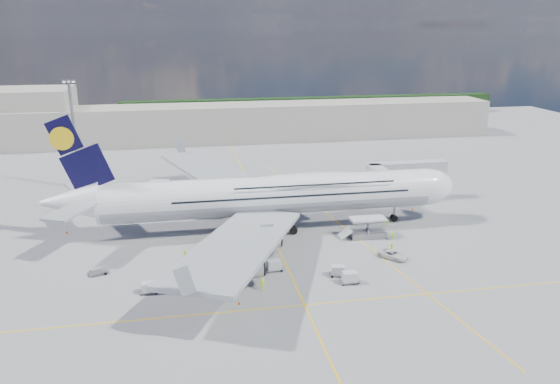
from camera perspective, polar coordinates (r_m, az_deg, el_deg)
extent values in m
plane|color=gray|center=(95.14, -0.11, -6.01)|extent=(300.00, 300.00, 0.00)
cube|color=yellow|center=(95.14, -0.11, -6.01)|extent=(0.25, 220.00, 0.01)
cube|color=yellow|center=(77.50, 2.58, -11.71)|extent=(120.00, 0.25, 0.01)
cube|color=yellow|center=(107.27, 6.32, -3.39)|extent=(14.16, 99.06, 0.01)
cylinder|color=white|center=(102.05, -1.11, -0.33)|extent=(62.00, 7.20, 7.20)
cylinder|color=#9EA0A5|center=(102.09, -1.11, -0.41)|extent=(60.76, 7.13, 7.13)
ellipsoid|color=white|center=(103.01, 3.28, 0.96)|extent=(36.00, 6.84, 3.76)
ellipsoid|color=white|center=(111.09, 14.88, 0.54)|extent=(11.52, 7.20, 7.20)
ellipsoid|color=black|center=(112.32, 16.40, 0.92)|extent=(3.84, 4.16, 1.44)
cone|color=white|center=(102.57, -21.09, -0.94)|extent=(10.00, 6.84, 6.84)
cube|color=black|center=(100.00, -20.49, 3.92)|extent=(11.02, 0.46, 14.61)
cylinder|color=yellow|center=(99.91, -21.83, 5.23)|extent=(4.00, 0.60, 4.00)
cube|color=#999EA3|center=(120.62, -6.40, 1.72)|extent=(25.49, 39.15, 3.35)
cube|color=#999EA3|center=(82.81, -4.35, -5.49)|extent=(25.49, 39.15, 3.35)
cylinder|color=#B7BABF|center=(114.55, -3.59, -0.29)|extent=(5.20, 3.50, 3.50)
cylinder|color=#B7BABF|center=(124.18, -6.24, 1.02)|extent=(5.20, 3.50, 3.50)
cylinder|color=#B7BABF|center=(91.18, -1.69, -4.90)|extent=(5.20, 3.50, 3.50)
cylinder|color=#B7BABF|center=(81.09, -3.72, -7.84)|extent=(5.20, 3.50, 3.50)
cylinder|color=gray|center=(110.09, 11.86, -1.91)|extent=(0.44, 0.44, 3.80)
cylinder|color=black|center=(110.59, 11.81, -2.67)|extent=(1.30, 0.90, 1.30)
cylinder|color=gray|center=(103.52, -1.10, -2.76)|extent=(0.56, 0.56, 3.80)
cylinder|color=black|center=(106.98, -1.37, -2.92)|extent=(1.50, 0.90, 1.50)
cube|color=#B7B7BC|center=(116.30, 10.44, 1.73)|extent=(3.00, 10.00, 2.60)
cube|color=#B7B7BC|center=(123.74, 13.11, 2.49)|extent=(18.00, 3.00, 2.60)
cylinder|color=gray|center=(120.65, 10.75, 0.51)|extent=(0.80, 0.80, 7.10)
cylinder|color=black|center=(121.56, 10.67, -0.89)|extent=(0.90, 0.80, 0.90)
cylinder|color=gray|center=(127.99, 16.30, 1.07)|extent=(1.00, 1.00, 7.10)
cube|color=gray|center=(128.85, 16.18, -0.27)|extent=(2.00, 2.00, 0.80)
cylinder|color=#B7B7BC|center=(112.89, 11.11, 1.22)|extent=(3.60, 3.60, 2.80)
cube|color=silver|center=(100.65, 9.17, -2.78)|extent=(6.50, 3.20, 0.35)
cube|color=gray|center=(101.67, 9.09, -4.35)|extent=(6.50, 3.20, 1.10)
cube|color=gray|center=(101.14, 9.13, -3.56)|extent=(0.22, 1.99, 3.00)
cylinder|color=black|center=(99.89, 7.90, -4.81)|extent=(0.70, 0.30, 0.70)
cube|color=silver|center=(100.24, 6.83, -4.29)|extent=(2.16, 2.60, 1.60)
cylinder|color=gray|center=(135.68, -20.64, 5.44)|extent=(0.70, 0.70, 25.00)
cube|color=gray|center=(133.94, -21.22, 10.76)|extent=(3.00, 0.40, 0.60)
cube|color=#B2AD9E|center=(184.48, -5.41, 7.22)|extent=(180.00, 16.00, 12.00)
cube|color=#B2AD9E|center=(195.98, -26.57, 6.97)|extent=(40.00, 22.00, 18.00)
cube|color=#193814|center=(235.23, 3.45, 8.89)|extent=(160.00, 6.00, 8.00)
cube|color=gray|center=(82.64, -13.53, -10.03)|extent=(2.76, 1.59, 0.16)
cylinder|color=black|center=(82.30, -14.30, -10.30)|extent=(0.39, 0.16, 0.39)
cylinder|color=black|center=(83.10, -12.77, -9.91)|extent=(0.39, 0.16, 0.39)
cube|color=silver|center=(82.32, -13.57, -9.59)|extent=(2.04, 1.46, 1.34)
cube|color=gray|center=(83.06, -8.50, -9.59)|extent=(2.90, 2.18, 0.15)
cylinder|color=black|center=(82.63, -9.21, -9.85)|extent=(0.38, 0.15, 0.38)
cylinder|color=black|center=(83.59, -7.79, -9.46)|extent=(0.38, 0.15, 0.38)
cube|color=silver|center=(82.75, -8.52, -9.16)|extent=(2.22, 1.86, 1.29)
cube|color=gray|center=(87.07, -0.65, -8.05)|extent=(3.03, 1.90, 0.17)
cylinder|color=black|center=(86.45, -1.33, -8.34)|extent=(0.42, 0.17, 0.42)
cylinder|color=black|center=(87.81, 0.03, -7.92)|extent=(0.42, 0.17, 0.42)
cube|color=silver|center=(86.75, -0.65, -7.60)|extent=(2.26, 1.70, 1.42)
cube|color=gray|center=(90.62, -18.48, -7.94)|extent=(3.39, 2.66, 0.18)
cylinder|color=black|center=(90.32, -19.28, -8.20)|extent=(0.44, 0.18, 0.44)
cylinder|color=black|center=(91.03, -17.68, -7.83)|extent=(0.44, 0.18, 0.44)
cube|color=gray|center=(83.88, 7.28, -9.23)|extent=(2.91, 1.59, 0.17)
cylinder|color=black|center=(83.12, 6.63, -9.55)|extent=(0.42, 0.17, 0.42)
cylinder|color=black|center=(84.75, 7.91, -9.06)|extent=(0.42, 0.17, 0.42)
cube|color=silver|center=(83.54, 7.30, -8.75)|extent=(2.14, 1.48, 1.44)
cube|color=gray|center=(85.93, 6.07, -8.53)|extent=(2.97, 2.09, 0.16)
cylinder|color=black|center=(85.24, 5.46, -8.82)|extent=(0.39, 0.16, 0.39)
cylinder|color=black|center=(86.74, 6.65, -8.38)|extent=(0.39, 0.16, 0.39)
cube|color=silver|center=(85.63, 6.08, -8.09)|extent=(2.26, 1.82, 1.35)
cube|color=silver|center=(85.80, -4.17, -8.27)|extent=(2.86, 2.17, 1.21)
cube|color=black|center=(85.48, -4.18, -7.82)|extent=(1.30, 1.40, 0.46)
cylinder|color=black|center=(85.41, -4.75, -8.67)|extent=(0.59, 0.23, 0.59)
cylinder|color=black|center=(86.49, -3.59, -8.30)|extent=(0.59, 0.23, 0.59)
cube|color=gray|center=(112.42, -7.40, -1.88)|extent=(7.46, 5.35, 2.16)
cube|color=silver|center=(111.74, -7.83, -0.90)|extent=(5.84, 4.66, 2.38)
cube|color=silver|center=(112.26, -6.04, -1.33)|extent=(2.82, 3.08, 1.73)
cube|color=black|center=(112.24, -5.66, -1.21)|extent=(1.07, 2.02, 0.97)
cylinder|color=black|center=(111.53, -6.14, -2.25)|extent=(1.19, 0.38, 1.19)
cylinder|color=black|center=(113.68, -8.62, -1.97)|extent=(1.19, 0.38, 1.19)
cube|color=#DA400B|center=(111.98, -7.81, -1.27)|extent=(5.92, 4.73, 0.54)
cube|color=gray|center=(127.15, -12.16, 0.03)|extent=(6.02, 2.87, 1.78)
cube|color=silver|center=(126.70, -12.48, 0.75)|extent=(4.53, 2.76, 1.96)
cube|color=silver|center=(126.85, -11.17, 0.43)|extent=(1.86, 2.24, 1.42)
cube|color=black|center=(126.79, -10.90, 0.52)|extent=(0.36, 1.78, 0.80)
cylinder|color=black|center=(126.22, -11.27, -0.23)|extent=(0.98, 0.31, 0.98)
cylinder|color=black|center=(128.33, -13.01, -0.06)|extent=(0.98, 0.31, 0.98)
imported|color=silver|center=(93.23, 11.71, -6.44)|extent=(4.91, 5.25, 1.37)
imported|color=#B6FF1A|center=(101.05, 11.70, -4.47)|extent=(0.70, 0.57, 1.65)
imported|color=#A2E518|center=(107.25, 11.19, -3.19)|extent=(0.95, 0.89, 1.55)
imported|color=#C6FF1A|center=(92.45, -9.88, -6.44)|extent=(0.89, 1.03, 1.66)
imported|color=#CCFB1A|center=(95.64, 11.57, -5.73)|extent=(0.63, 0.86, 1.62)
imported|color=#C3ED18|center=(81.03, -1.88, -9.62)|extent=(1.27, 0.85, 1.82)
cone|color=#DA400B|center=(117.86, 13.67, -1.74)|extent=(0.45, 0.45, 0.58)
cube|color=#DA400B|center=(117.95, 13.66, -1.86)|extent=(0.39, 0.39, 0.03)
cone|color=#DA400B|center=(122.38, -5.93, -0.64)|extent=(0.44, 0.44, 0.55)
cube|color=#DA400B|center=(122.46, -5.92, -0.76)|extent=(0.38, 0.38, 0.03)
cone|color=#DA400B|center=(122.95, -7.15, -0.59)|extent=(0.46, 0.46, 0.58)
cube|color=#DA400B|center=(123.03, -7.14, -0.71)|extent=(0.39, 0.39, 0.03)
cone|color=#DA400B|center=(96.83, -5.79, -5.52)|extent=(0.39, 0.39, 0.49)
cube|color=#DA400B|center=(96.92, -5.78, -5.65)|extent=(0.33, 0.33, 0.03)
cone|color=#DA400B|center=(77.70, -4.30, -11.46)|extent=(0.40, 0.40, 0.51)
cube|color=#DA400B|center=(77.81, -4.30, -11.61)|extent=(0.35, 0.35, 0.03)
cone|color=#DA400B|center=(109.63, -21.42, -3.92)|extent=(0.40, 0.40, 0.51)
cube|color=#DA400B|center=(109.71, -21.40, -4.04)|extent=(0.35, 0.35, 0.03)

